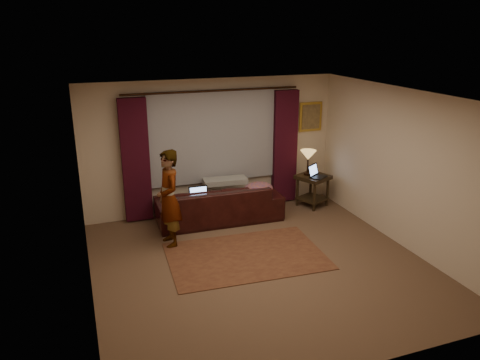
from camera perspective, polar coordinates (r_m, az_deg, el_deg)
name	(u,v)px	position (r m, az deg, el deg)	size (l,w,h in m)	color
floor	(260,265)	(7.39, 2.48, -10.29)	(5.00, 5.00, 0.01)	brown
ceiling	(263,96)	(6.55, 2.80, 10.14)	(5.00, 5.00, 0.02)	silver
wall_back	(212,146)	(9.12, -3.38, 4.14)	(5.00, 0.02, 2.60)	beige
wall_front	(358,263)	(4.83, 14.16, -9.77)	(5.00, 0.02, 2.60)	beige
wall_left	(83,207)	(6.39, -18.62, -3.13)	(0.02, 5.00, 2.60)	beige
wall_right	(402,169)	(8.11, 19.19, 1.32)	(0.02, 5.00, 2.60)	beige
sheer_curtain	(213,137)	(9.02, -3.30, 5.29)	(2.50, 0.05, 1.80)	#93929A
drape_left	(136,161)	(8.75, -12.61, 2.30)	(0.50, 0.14, 2.30)	#360A17
drape_right	(285,147)	(9.57, 5.48, 4.03)	(0.50, 0.14, 2.30)	#360A17
curtain_rod	(213,91)	(8.81, -3.30, 10.80)	(0.04, 0.04, 3.40)	black
picture_frame	(310,117)	(9.79, 8.59, 7.64)	(0.50, 0.04, 0.60)	gold
sofa	(219,197)	(8.80, -2.60, -2.02)	(2.35, 1.01, 0.95)	black
throw_blanket	(225,168)	(8.90, -1.85, 1.46)	(0.84, 0.33, 0.10)	gray
clothing_pile	(258,189)	(8.84, 2.26, -1.10)	(0.56, 0.43, 0.24)	#814C5A
laptop_sofa	(200,195)	(8.51, -4.88, -1.88)	(0.35, 0.38, 0.26)	black
area_rug	(246,256)	(7.62, 0.73, -9.23)	(2.47, 1.65, 0.01)	brown
end_table	(312,191)	(9.66, 8.83, -1.28)	(0.56, 0.56, 0.65)	black
tiffany_lamp	(308,163)	(9.51, 8.27, 2.11)	(0.32, 0.32, 0.51)	olive
laptop_table	(319,171)	(9.42, 9.57, 1.05)	(0.34, 0.37, 0.25)	black
person	(169,199)	(7.79, -8.67, -2.25)	(0.48, 0.48, 1.64)	gray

